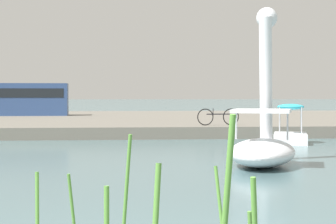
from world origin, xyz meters
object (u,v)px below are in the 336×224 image
(pedal_boat_cyan, at_px, (290,132))
(parked_van, at_px, (26,98))
(bicycle_parked, at_px, (218,117))
(swan_boat, at_px, (263,137))

(pedal_boat_cyan, xyz_separation_m, parked_van, (-11.25, 16.55, 1.12))
(bicycle_parked, relative_size, parked_van, 0.34)
(swan_boat, distance_m, parked_van, 24.53)
(bicycle_parked, height_order, parked_van, parked_van)
(parked_van, bearing_deg, bicycle_parked, -54.24)
(pedal_boat_cyan, distance_m, bicycle_parked, 4.05)
(swan_boat, bearing_deg, bicycle_parked, 85.99)
(pedal_boat_cyan, height_order, parked_van, parked_van)
(swan_boat, relative_size, parked_van, 0.77)
(pedal_boat_cyan, relative_size, parked_van, 0.45)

